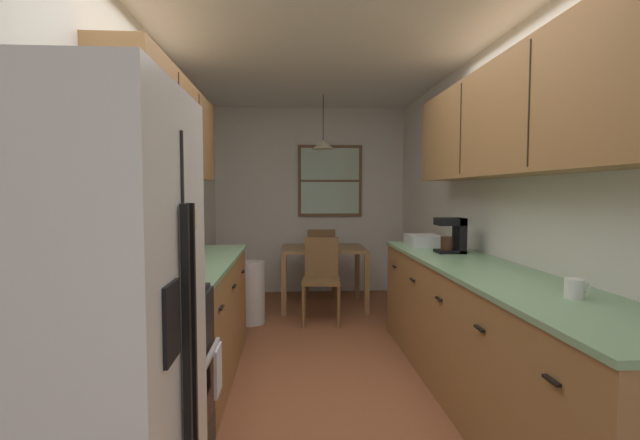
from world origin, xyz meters
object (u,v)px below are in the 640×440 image
mug_by_coffeemaker (575,288)px  table_serving_bowl (319,244)px  storage_canister (158,267)px  trash_bin (251,293)px  dish_rack (423,240)px  microwave_over_range (104,137)px  dining_chair_far (321,259)px  stove_range (136,390)px  coffee_maker (453,234)px  dining_table (323,256)px  dining_chair_near (321,275)px  refrigerator (72,363)px

mug_by_coffeemaker → table_serving_bowl: 3.64m
storage_canister → table_serving_bowl: 3.17m
trash_bin → dish_rack: bearing=-22.9°
storage_canister → microwave_over_range: bearing=-104.5°
dining_chair_far → storage_canister: storage_canister is taller
mug_by_coffeemaker → storage_canister: bearing=165.8°
stove_range → coffee_maker: bearing=36.3°
dining_table → mug_by_coffeemaker: size_ratio=8.12×
dining_chair_far → table_serving_bowl: (-0.07, -0.57, 0.26)m
storage_canister → coffee_maker: bearing=27.8°
coffee_maker → mug_by_coffeemaker: 1.60m
microwave_over_range → dining_table: (1.23, 3.35, -1.02)m
trash_bin → storage_canister: size_ratio=4.03×
dining_table → trash_bin: 1.08m
dining_chair_near → storage_canister: size_ratio=5.52×
mug_by_coffeemaker → stove_range: bearing=177.2°
dining_chair_far → table_serving_bowl: 0.63m
dining_chair_near → coffee_maker: (0.99, -1.24, 0.55)m
dining_chair_far → trash_bin: (-0.84, -1.26, -0.17)m
microwave_over_range → storage_canister: size_ratio=3.78×
dining_chair_far → table_serving_bowl: bearing=-96.8°
storage_canister → table_serving_bowl: (1.07, 2.98, -0.22)m
refrigerator → microwave_over_range: microwave_over_range is taller
dining_table → trash_bin: bearing=-141.7°
dining_chair_near → storage_canister: bearing=-114.5°
refrigerator → dish_rack: 3.31m
dining_table → dish_rack: size_ratio=2.94×
refrigerator → trash_bin: bearing=85.7°
dining_chair_far → refrigerator: bearing=-103.2°
storage_canister → mug_by_coffeemaker: bearing=-14.2°
dining_chair_near → coffee_maker: size_ratio=3.16×
stove_range → microwave_over_range: microwave_over_range is taller
dining_chair_far → mug_by_coffeemaker: size_ratio=7.31×
dining_chair_near → trash_bin: size_ratio=1.37×
dining_chair_far → dining_chair_near: bearing=-93.7°
coffee_maker → table_serving_bowl: size_ratio=1.41×
refrigerator → dish_rack: refrigerator is taller
microwave_over_range → mug_by_coffeemaker: microwave_over_range is taller
dining_chair_near → storage_canister: storage_canister is taller
stove_range → dining_chair_far: 4.13m
trash_bin → dining_chair_near: bearing=2.3°
storage_canister → mug_by_coffeemaker: storage_canister is taller
microwave_over_range → table_serving_bowl: microwave_over_range is taller
storage_canister → coffee_maker: (2.05, 1.08, 0.07)m
dining_chair_near → coffee_maker: coffee_maker is taller
dining_chair_near → mug_by_coffeemaker: (0.99, -2.84, 0.45)m
mug_by_coffeemaker → refrigerator: bearing=-163.7°
dining_table → refrigerator: bearing=-104.9°
trash_bin → table_serving_bowl: (0.77, 0.69, 0.43)m
dining_chair_near → table_serving_bowl: size_ratio=4.46×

